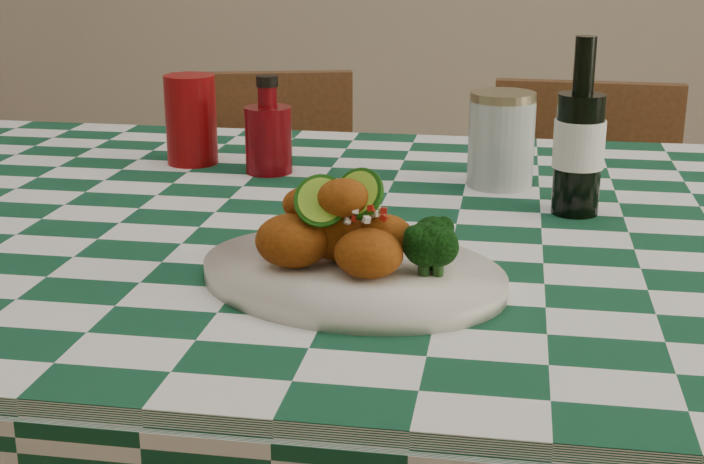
% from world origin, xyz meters
% --- Properties ---
extents(plate, '(0.39, 0.35, 0.02)m').
position_xyz_m(plate, '(0.01, -0.23, 0.80)').
color(plate, silver).
rests_on(plate, dining_table).
extents(fried_chicken_pile, '(0.14, 0.11, 0.09)m').
position_xyz_m(fried_chicken_pile, '(0.00, -0.23, 0.85)').
color(fried_chicken_pile, '#8D410D').
rests_on(fried_chicken_pile, plate).
extents(broccoli_side, '(0.07, 0.07, 0.05)m').
position_xyz_m(broccoli_side, '(0.09, -0.21, 0.83)').
color(broccoli_side, black).
rests_on(broccoli_side, plate).
extents(red_tumbler, '(0.09, 0.09, 0.14)m').
position_xyz_m(red_tumbler, '(-0.32, 0.25, 0.85)').
color(red_tumbler, maroon).
rests_on(red_tumbler, dining_table).
extents(ketchup_bottle, '(0.08, 0.08, 0.14)m').
position_xyz_m(ketchup_bottle, '(-0.19, 0.21, 0.86)').
color(ketchup_bottle, '#63040A').
rests_on(ketchup_bottle, dining_table).
extents(mason_jar, '(0.10, 0.10, 0.13)m').
position_xyz_m(mason_jar, '(0.15, 0.19, 0.85)').
color(mason_jar, '#B2BCBA').
rests_on(mason_jar, dining_table).
extents(beer_bottle, '(0.08, 0.08, 0.22)m').
position_xyz_m(beer_bottle, '(0.25, 0.07, 0.90)').
color(beer_bottle, black).
rests_on(beer_bottle, dining_table).
extents(wooden_chair_left, '(0.47, 0.48, 0.84)m').
position_xyz_m(wooden_chair_left, '(-0.32, 0.69, 0.42)').
color(wooden_chair_left, '#472814').
rests_on(wooden_chair_left, ground).
extents(wooden_chair_right, '(0.39, 0.41, 0.83)m').
position_xyz_m(wooden_chair_right, '(0.31, 0.72, 0.41)').
color(wooden_chair_right, '#472814').
rests_on(wooden_chair_right, ground).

